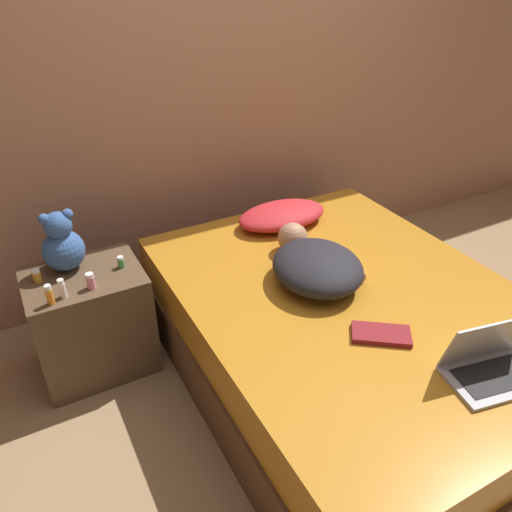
{
  "coord_description": "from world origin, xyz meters",
  "views": [
    {
      "loc": [
        -1.28,
        -1.44,
        1.89
      ],
      "look_at": [
        -0.38,
        0.25,
        0.71
      ],
      "focal_mm": 35.0,
      "sensor_mm": 36.0,
      "label": 1
    }
  ],
  "objects": [
    {
      "name": "pillow",
      "position": [
        0.06,
        0.75,
        0.59
      ],
      "size": [
        0.53,
        0.32,
        0.11
      ],
      "color": "red",
      "rests_on": "bed"
    },
    {
      "name": "person_lying",
      "position": [
        -0.09,
        0.19,
        0.62
      ],
      "size": [
        0.49,
        0.65,
        0.17
      ],
      "rotation": [
        0.0,
        0.0,
        -0.17
      ],
      "color": "black",
      "rests_on": "bed"
    },
    {
      "name": "nightstand",
      "position": [
        -1.08,
        0.7,
        0.28
      ],
      "size": [
        0.55,
        0.43,
        0.56
      ],
      "color": "brown",
      "rests_on": "ground_plane"
    },
    {
      "name": "bottle_pink",
      "position": [
        -1.06,
        0.57,
        0.6
      ],
      "size": [
        0.04,
        0.04,
        0.08
      ],
      "color": "pink",
      "rests_on": "nightstand"
    },
    {
      "name": "wall_back",
      "position": [
        0.0,
        1.27,
        1.3
      ],
      "size": [
        8.0,
        0.06,
        2.6
      ],
      "color": "#996B51",
      "rests_on": "ground_plane"
    },
    {
      "name": "teddy_bear",
      "position": [
        -1.13,
        0.8,
        0.7
      ],
      "size": [
        0.2,
        0.2,
        0.31
      ],
      "color": "#335693",
      "rests_on": "nightstand"
    },
    {
      "name": "bottle_orange",
      "position": [
        -1.24,
        0.53,
        0.61
      ],
      "size": [
        0.03,
        0.03,
        0.1
      ],
      "color": "orange",
      "rests_on": "nightstand"
    },
    {
      "name": "bottle_green",
      "position": [
        -0.89,
        0.68,
        0.59
      ],
      "size": [
        0.03,
        0.03,
        0.06
      ],
      "color": "#3D8E4C",
      "rests_on": "nightstand"
    },
    {
      "name": "book",
      "position": [
        -0.09,
        -0.3,
        0.54
      ],
      "size": [
        0.27,
        0.24,
        0.02
      ],
      "rotation": [
        0.0,
        0.0,
        -0.63
      ],
      "color": "maroon",
      "rests_on": "bed"
    },
    {
      "name": "bed",
      "position": [
        0.0,
        0.0,
        0.26
      ],
      "size": [
        1.49,
        1.97,
        0.53
      ],
      "color": "#4C331E",
      "rests_on": "ground_plane"
    },
    {
      "name": "bottle_amber",
      "position": [
        -1.27,
        0.74,
        0.6
      ],
      "size": [
        0.04,
        0.04,
        0.07
      ],
      "color": "gold",
      "rests_on": "nightstand"
    },
    {
      "name": "bottle_white",
      "position": [
        -1.19,
        0.56,
        0.61
      ],
      "size": [
        0.03,
        0.03,
        0.09
      ],
      "color": "white",
      "rests_on": "nightstand"
    },
    {
      "name": "laptop",
      "position": [
        0.13,
        -0.65,
        0.58
      ],
      "size": [
        0.39,
        0.29,
        0.23
      ],
      "rotation": [
        0.0,
        0.0,
        -0.19
      ],
      "color": "#9E9EA3",
      "rests_on": "bed"
    },
    {
      "name": "ground_plane",
      "position": [
        0.0,
        0.0,
        0.0
      ],
      "size": [
        12.0,
        12.0,
        0.0
      ],
      "primitive_type": "plane",
      "color": "#937551"
    }
  ]
}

